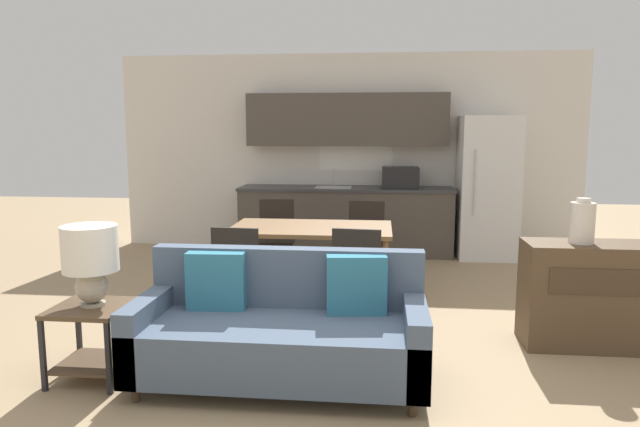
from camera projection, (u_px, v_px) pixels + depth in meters
name	position (u px, v px, depth m)	size (l,w,h in m)	color
ground_plane	(303.00, 397.00, 3.59)	(20.00, 20.00, 0.00)	#9E8460
wall_back	(348.00, 153.00, 7.95)	(6.40, 0.07, 2.70)	silver
kitchen_counter	(347.00, 191.00, 7.72)	(2.87, 0.65, 2.15)	#4C443D
refrigerator	(487.00, 188.00, 7.42)	(0.74, 0.74, 1.84)	white
dining_table	(311.00, 233.00, 5.59)	(1.57, 0.92, 0.73)	brown
couch	(282.00, 331.00, 3.79)	(1.89, 0.80, 0.85)	#3D2D1E
side_table	(92.00, 330.00, 3.82)	(0.48, 0.48, 0.51)	brown
table_lamp	(90.00, 257.00, 3.76)	(0.36, 0.36, 0.54)	#B2A893
credenza	(607.00, 295.00, 4.38)	(1.24, 0.44, 0.81)	brown
vase	(582.00, 222.00, 4.32)	(0.18, 0.18, 0.35)	beige
dining_chair_far_right	(365.00, 237.00, 6.32)	(0.46, 0.46, 0.88)	black
dining_chair_far_left	(276.00, 235.00, 6.49)	(0.45, 0.45, 0.88)	black
dining_chair_near_right	(358.00, 272.00, 4.77)	(0.46, 0.46, 0.88)	black
dining_chair_near_left	(240.00, 271.00, 4.83)	(0.45, 0.45, 0.88)	black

